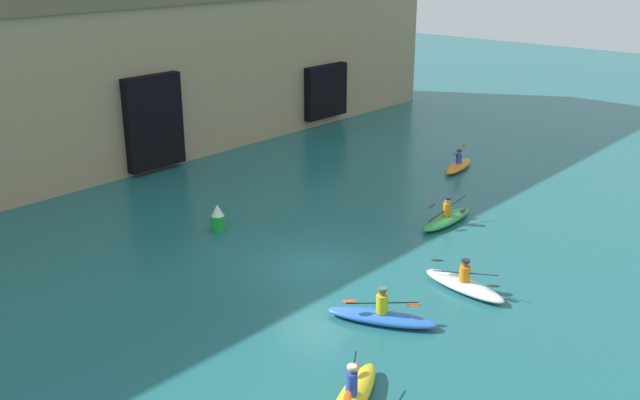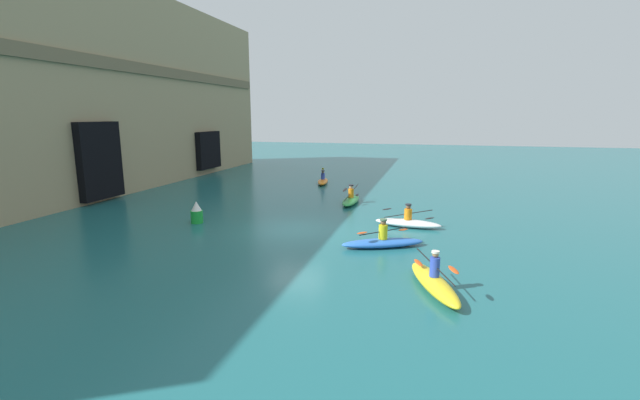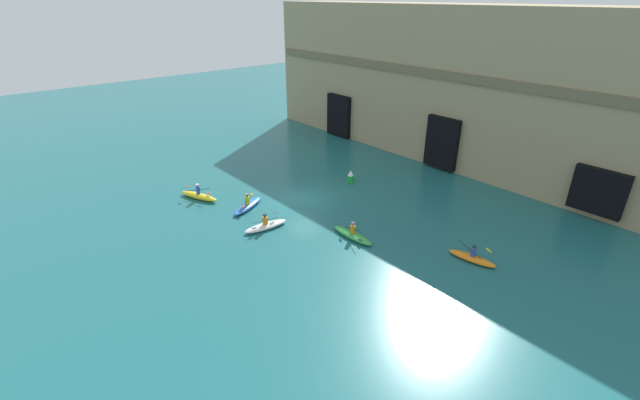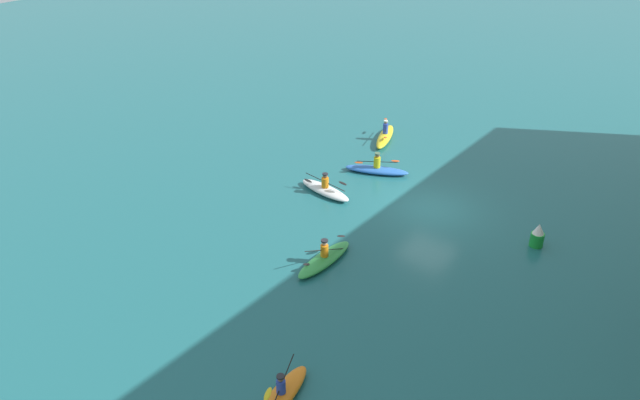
{
  "view_description": "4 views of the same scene",
  "coord_description": "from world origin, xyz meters",
  "px_view_note": "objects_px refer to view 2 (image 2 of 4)",
  "views": [
    {
      "loc": [
        -16.76,
        -15.11,
        10.61
      ],
      "look_at": [
        1.2,
        0.8,
        1.95
      ],
      "focal_mm": 40.0,
      "sensor_mm": 36.0,
      "label": 1
    },
    {
      "loc": [
        -17.89,
        -5.89,
        5.14
      ],
      "look_at": [
        2.47,
        -0.44,
        0.94
      ],
      "focal_mm": 24.0,
      "sensor_mm": 36.0,
      "label": 2
    },
    {
      "loc": [
        23.3,
        -18.62,
        14.32
      ],
      "look_at": [
        3.49,
        -1.39,
        1.64
      ],
      "focal_mm": 24.0,
      "sensor_mm": 36.0,
      "label": 3
    },
    {
      "loc": [
        23.15,
        11.53,
        14.68
      ],
      "look_at": [
        4.87,
        -2.8,
        1.67
      ],
      "focal_mm": 35.0,
      "sensor_mm": 36.0,
      "label": 4
    }
  ],
  "objects_px": {
    "kayak_blue": "(383,242)",
    "marker_buoy": "(197,213)",
    "kayak_orange": "(323,181)",
    "kayak_green": "(351,200)",
    "kayak_yellow": "(434,282)",
    "kayak_white": "(408,222)"
  },
  "relations": [
    {
      "from": "kayak_white",
      "to": "kayak_green",
      "type": "xyz_separation_m",
      "value": [
        4.71,
        3.6,
        -0.01
      ]
    },
    {
      "from": "kayak_yellow",
      "to": "kayak_orange",
      "type": "xyz_separation_m",
      "value": [
        18.57,
        8.26,
        -0.04
      ]
    },
    {
      "from": "kayak_orange",
      "to": "marker_buoy",
      "type": "height_order",
      "value": "kayak_orange"
    },
    {
      "from": "kayak_orange",
      "to": "kayak_green",
      "type": "height_order",
      "value": "kayak_orange"
    },
    {
      "from": "kayak_green",
      "to": "marker_buoy",
      "type": "xyz_separation_m",
      "value": [
        -6.57,
        6.31,
        0.28
      ]
    },
    {
      "from": "kayak_yellow",
      "to": "marker_buoy",
      "type": "relative_size",
      "value": 3.24
    },
    {
      "from": "kayak_yellow",
      "to": "kayak_orange",
      "type": "height_order",
      "value": "kayak_yellow"
    },
    {
      "from": "kayak_yellow",
      "to": "kayak_orange",
      "type": "bearing_deg",
      "value": 2.66
    },
    {
      "from": "kayak_white",
      "to": "kayak_green",
      "type": "bearing_deg",
      "value": 134.41
    },
    {
      "from": "kayak_white",
      "to": "kayak_orange",
      "type": "distance_m",
      "value": 13.31
    },
    {
      "from": "kayak_green",
      "to": "kayak_yellow",
      "type": "bearing_deg",
      "value": 20.95
    },
    {
      "from": "kayak_orange",
      "to": "kayak_blue",
      "type": "relative_size",
      "value": 0.87
    },
    {
      "from": "kayak_blue",
      "to": "marker_buoy",
      "type": "height_order",
      "value": "kayak_blue"
    },
    {
      "from": "kayak_green",
      "to": "marker_buoy",
      "type": "bearing_deg",
      "value": -44.84
    },
    {
      "from": "kayak_yellow",
      "to": "kayak_green",
      "type": "distance_m",
      "value": 12.92
    },
    {
      "from": "kayak_green",
      "to": "marker_buoy",
      "type": "height_order",
      "value": "kayak_green"
    },
    {
      "from": "kayak_green",
      "to": "kayak_blue",
      "type": "bearing_deg",
      "value": 18.31
    },
    {
      "from": "kayak_orange",
      "to": "kayak_white",
      "type": "bearing_deg",
      "value": -158.12
    },
    {
      "from": "kayak_orange",
      "to": "kayak_yellow",
      "type": "bearing_deg",
      "value": -166.07
    },
    {
      "from": "kayak_blue",
      "to": "marker_buoy",
      "type": "distance_m",
      "value": 9.3
    },
    {
      "from": "kayak_orange",
      "to": "marker_buoy",
      "type": "distance_m",
      "value": 13.47
    },
    {
      "from": "kayak_yellow",
      "to": "kayak_blue",
      "type": "distance_m",
      "value": 4.33
    }
  ]
}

